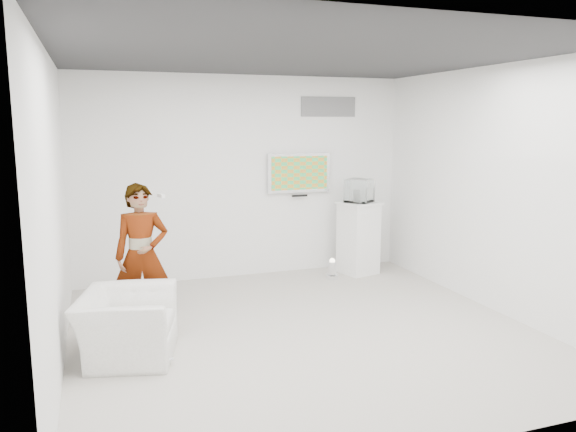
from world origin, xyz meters
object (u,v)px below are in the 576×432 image
at_px(armchair, 127,325).
at_px(floor_uplight, 332,269).
at_px(tv, 299,173).
at_px(person, 142,256).
at_px(pedestal, 358,238).

xyz_separation_m(armchair, floor_uplight, (3.06, 1.92, -0.18)).
height_order(tv, armchair, tv).
relative_size(person, pedestal, 1.48).
xyz_separation_m(armchair, pedestal, (3.58, 2.10, 0.23)).
relative_size(tv, armchair, 0.99).
bearing_deg(person, pedestal, 22.39).
bearing_deg(floor_uplight, pedestal, 19.74).
bearing_deg(armchair, floor_uplight, -43.57).
relative_size(pedestal, floor_uplight, 3.75).
bearing_deg(pedestal, person, -159.55).
relative_size(person, armchair, 1.63).
xyz_separation_m(tv, person, (-2.51, -1.66, -0.73)).
bearing_deg(tv, armchair, -137.50).
bearing_deg(pedestal, tv, 153.29).
relative_size(tv, floor_uplight, 3.37).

